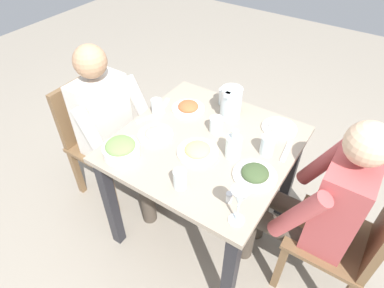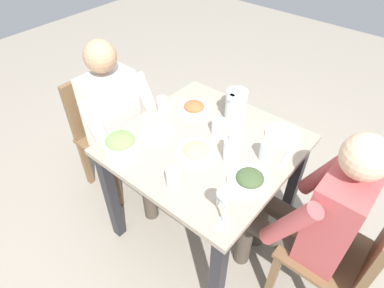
% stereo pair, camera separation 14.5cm
% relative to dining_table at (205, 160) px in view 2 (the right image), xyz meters
% --- Properties ---
extents(ground_plane, '(8.00, 8.00, 0.00)m').
position_rel_dining_table_xyz_m(ground_plane, '(0.00, 0.00, -0.63)').
color(ground_plane, gray).
extents(dining_table, '(0.90, 0.90, 0.75)m').
position_rel_dining_table_xyz_m(dining_table, '(0.00, 0.00, 0.00)').
color(dining_table, gray).
rests_on(dining_table, ground_plane).
extents(chair_near, '(0.40, 0.40, 0.85)m').
position_rel_dining_table_xyz_m(chair_near, '(0.05, -0.83, -0.15)').
color(chair_near, brown).
rests_on(chair_near, ground_plane).
extents(chair_far, '(0.40, 0.40, 0.85)m').
position_rel_dining_table_xyz_m(chair_far, '(-0.07, 0.83, -0.15)').
color(chair_far, brown).
rests_on(chair_far, ground_plane).
extents(diner_near, '(0.48, 0.53, 1.15)m').
position_rel_dining_table_xyz_m(diner_near, '(0.05, -0.62, -0.00)').
color(diner_near, '#B24C4C').
rests_on(diner_near, ground_plane).
extents(diner_far, '(0.48, 0.53, 1.15)m').
position_rel_dining_table_xyz_m(diner_far, '(-0.07, 0.62, -0.00)').
color(diner_far, silver).
rests_on(diner_far, ground_plane).
extents(water_pitcher, '(0.16, 0.12, 0.19)m').
position_rel_dining_table_xyz_m(water_pitcher, '(0.27, 0.00, 0.22)').
color(water_pitcher, silver).
rests_on(water_pitcher, dining_table).
extents(salad_bowl, '(0.19, 0.19, 0.09)m').
position_rel_dining_table_xyz_m(salad_bowl, '(-0.32, 0.30, 0.17)').
color(salad_bowl, white).
rests_on(salad_bowl, dining_table).
extents(plate_dolmas, '(0.21, 0.21, 0.05)m').
position_rel_dining_table_xyz_m(plate_dolmas, '(-0.08, -0.33, 0.15)').
color(plate_dolmas, white).
rests_on(plate_dolmas, dining_table).
extents(plate_fries, '(0.21, 0.21, 0.05)m').
position_rel_dining_table_xyz_m(plate_fries, '(-0.10, -0.01, 0.15)').
color(plate_fries, white).
rests_on(plate_fries, dining_table).
extents(plate_rice_curry, '(0.20, 0.20, 0.05)m').
position_rel_dining_table_xyz_m(plate_rice_curry, '(0.19, 0.24, 0.15)').
color(plate_rice_curry, white).
rests_on(plate_rice_curry, dining_table).
extents(plate_beans, '(0.19, 0.19, 0.04)m').
position_rel_dining_table_xyz_m(plate_beans, '(-0.11, 0.25, 0.14)').
color(plate_beans, white).
rests_on(plate_beans, dining_table).
extents(plate_yoghurt, '(0.19, 0.19, 0.04)m').
position_rel_dining_table_xyz_m(plate_yoghurt, '(0.32, -0.29, 0.14)').
color(plate_yoghurt, white).
rests_on(plate_yoghurt, dining_table).
extents(water_glass_by_pitcher, '(0.07, 0.07, 0.09)m').
position_rel_dining_table_xyz_m(water_glass_by_pitcher, '(0.11, -0.00, 0.17)').
color(water_glass_by_pitcher, silver).
rests_on(water_glass_by_pitcher, dining_table).
extents(water_glass_far_right, '(0.07, 0.07, 0.11)m').
position_rel_dining_table_xyz_m(water_glass_far_right, '(0.10, -0.31, 0.18)').
color(water_glass_far_right, silver).
rests_on(water_glass_far_right, dining_table).
extents(water_glass_near_right, '(0.07, 0.07, 0.10)m').
position_rel_dining_table_xyz_m(water_glass_near_right, '(0.37, 0.09, 0.18)').
color(water_glass_near_right, silver).
rests_on(water_glass_near_right, dining_table).
extents(water_glass_center, '(0.06, 0.06, 0.09)m').
position_rel_dining_table_xyz_m(water_glass_center, '(0.06, 0.37, 0.17)').
color(water_glass_center, silver).
rests_on(water_glass_center, dining_table).
extents(water_glass_near_left, '(0.06, 0.06, 0.10)m').
position_rel_dining_table_xyz_m(water_glass_near_left, '(-0.33, -0.07, 0.18)').
color(water_glass_near_left, silver).
rests_on(water_glass_near_left, dining_table).
extents(wine_glass, '(0.08, 0.08, 0.20)m').
position_rel_dining_table_xyz_m(wine_glass, '(-0.35, -0.37, 0.27)').
color(wine_glass, silver).
rests_on(wine_glass, dining_table).
extents(oil_carafe, '(0.08, 0.08, 0.16)m').
position_rel_dining_table_xyz_m(oil_carafe, '(-0.02, -0.17, 0.18)').
color(oil_carafe, silver).
rests_on(oil_carafe, dining_table).
extents(salt_shaker, '(0.03, 0.03, 0.05)m').
position_rel_dining_table_xyz_m(salt_shaker, '(-0.28, -0.30, 0.16)').
color(salt_shaker, white).
rests_on(salt_shaker, dining_table).
extents(fork_near, '(0.17, 0.08, 0.01)m').
position_rel_dining_table_xyz_m(fork_near, '(0.13, 0.38, 0.13)').
color(fork_near, silver).
rests_on(fork_near, dining_table).
extents(knife_near, '(0.18, 0.09, 0.01)m').
position_rel_dining_table_xyz_m(knife_near, '(0.01, 0.38, 0.13)').
color(knife_near, silver).
rests_on(knife_near, dining_table).
extents(fork_far, '(0.17, 0.05, 0.01)m').
position_rel_dining_table_xyz_m(fork_far, '(0.17, -0.39, 0.13)').
color(fork_far, silver).
rests_on(fork_far, dining_table).
extents(knife_far, '(0.18, 0.07, 0.01)m').
position_rel_dining_table_xyz_m(knife_far, '(-0.27, 0.32, 0.13)').
color(knife_far, silver).
rests_on(knife_far, dining_table).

